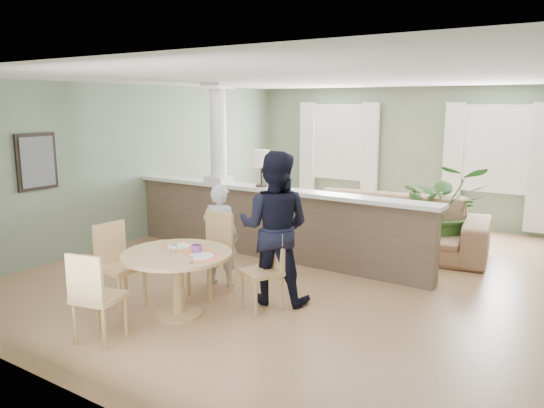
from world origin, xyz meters
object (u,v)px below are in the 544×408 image
Objects in this scene: man_person at (275,228)px; dining_table at (178,266)px; chair_far_boy at (213,249)px; child_person at (220,235)px; houseplant at (446,209)px; chair_side at (117,261)px; sofa at (385,224)px; chair_far_man at (266,266)px; chair_near at (94,294)px.

dining_table is at bearing 38.61° from man_person.
child_person is (-0.09, 0.26, 0.11)m from chair_far_boy.
child_person is (-2.04, -3.16, -0.05)m from houseplant.
child_person is at bearing 104.16° from dining_table.
houseplant is 1.08× the size of child_person.
chair_side is at bearing -168.97° from dining_table.
dining_table is at bearing -113.10° from sofa.
chair_far_boy is 0.87m from chair_far_man.
chair_far_man is (-1.08, -3.48, -0.22)m from houseplant.
chair_near is at bearing 77.87° from child_person.
child_person is at bearing -101.09° from chair_near.
sofa is 4.92m from chair_near.
chair_far_man is 0.50× the size of man_person.
chair_far_man is 0.68× the size of child_person.
child_person is at bearing -20.20° from chair_side.
child_person is 0.95m from man_person.
chair_near is 0.70× the size of child_person.
man_person is at bearing -105.18° from sofa.
houseplant is 3.94m from chair_far_boy.
dining_table is at bearing -112.59° from houseplant.
chair_near is at bearing -101.16° from dining_table.
sofa is 3.05m from chair_far_man.
chair_near is 2.08m from child_person.
chair_near is (-1.13, -4.78, 0.07)m from sofa.
child_person is at bearing 112.13° from chair_far_boy.
chair_far_boy is 1.02× the size of chair_side.
chair_near reaches higher than dining_table.
sofa is at bearing -116.56° from chair_near.
man_person reaches higher than dining_table.
chair_near is (-1.96, -5.23, -0.20)m from houseplant.
dining_table is 0.67× the size of man_person.
chair_near is at bearing -91.63° from chair_far_man.
child_person reaches higher than chair_near.
dining_table is (-0.93, -3.80, 0.14)m from sofa.
dining_table is 1.12m from child_person.
chair_far_man reaches higher than dining_table.
man_person is at bearing -48.31° from chair_side.
chair_far_boy is 0.30m from child_person.
houseplant is (0.83, 0.45, 0.27)m from sofa.
child_person reaches higher than chair_far_boy.
dining_table is 0.84m from chair_side.
dining_table is 1.24× the size of chair_side.
chair_side reaches higher than dining_table.
child_person is (-0.27, 1.09, 0.08)m from dining_table.
man_person is (-1.12, -3.26, 0.19)m from houseplant.
chair_far_man is at bearing 48.10° from dining_table.
sofa is 2.31× the size of child_person.
chair_far_man reaches higher than sofa.
child_person reaches higher than dining_table.
houseplant is at bearing 67.41° from dining_table.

